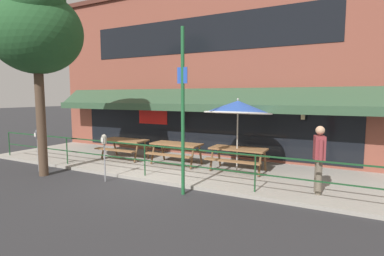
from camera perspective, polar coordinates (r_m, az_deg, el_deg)
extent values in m
plane|color=#2D2D30|center=(9.26, -10.05, -9.91)|extent=(120.00, 120.00, 0.00)
cube|color=#9E998E|center=(10.85, -3.55, -7.18)|extent=(15.00, 4.00, 0.10)
cube|color=brown|center=(12.57, 1.74, 10.32)|extent=(15.00, 0.50, 6.93)
cube|color=black|center=(12.55, 1.22, 17.36)|extent=(10.50, 0.02, 1.40)
cube|color=black|center=(12.36, 1.18, 0.57)|extent=(12.00, 0.02, 2.30)
cube|color=red|center=(13.47, -7.46, 2.26)|extent=(1.50, 0.02, 0.70)
cube|color=#335138|center=(11.82, 0.03, 5.90)|extent=(13.80, 0.92, 0.70)
cube|color=#335138|center=(11.38, -1.16, 3.88)|extent=(13.80, 0.08, 0.28)
cube|color=black|center=(10.99, 20.55, 3.05)|extent=(0.04, 0.28, 0.04)
cube|color=black|center=(10.86, 20.43, 2.07)|extent=(0.18, 0.18, 0.28)
cube|color=beige|center=(10.86, 20.43, 2.07)|extent=(0.13, 0.19, 0.20)
cylinder|color=#194723|center=(14.51, -31.47, -2.59)|extent=(0.04, 0.04, 0.95)
cylinder|color=#194723|center=(11.71, -22.71, -4.04)|extent=(0.04, 0.04, 0.95)
cylinder|color=#194723|center=(9.36, -8.98, -6.10)|extent=(0.04, 0.04, 0.95)
cylinder|color=#194723|center=(7.86, 11.92, -8.53)|extent=(0.04, 0.04, 0.95)
cube|color=#194723|center=(9.27, -9.03, -3.23)|extent=(13.80, 0.04, 0.04)
cube|color=#194723|center=(9.36, -8.98, -6.10)|extent=(13.80, 0.03, 0.03)
cube|color=brown|center=(11.94, -12.71, -2.24)|extent=(1.80, 0.80, 0.05)
cube|color=brown|center=(11.55, -14.53, -4.07)|extent=(1.80, 0.26, 0.04)
cube|color=brown|center=(12.43, -10.94, -3.28)|extent=(1.80, 0.26, 0.04)
cylinder|color=brown|center=(11.25, -10.59, -4.61)|extent=(0.07, 0.30, 0.73)
cylinder|color=brown|center=(11.75, -8.67, -4.12)|extent=(0.07, 0.30, 0.73)
cylinder|color=brown|center=(12.29, -16.48, -3.85)|extent=(0.07, 0.30, 0.73)
cylinder|color=brown|center=(12.75, -14.49, -3.44)|extent=(0.07, 0.30, 0.73)
cube|color=brown|center=(10.71, -2.99, -3.05)|extent=(1.80, 0.80, 0.05)
cube|color=brown|center=(10.27, -4.63, -5.15)|extent=(1.80, 0.26, 0.04)
cube|color=brown|center=(11.26, -1.48, -4.14)|extent=(1.80, 0.26, 0.04)
cylinder|color=brown|center=(10.12, 0.02, -5.71)|extent=(0.07, 0.30, 0.73)
cylinder|color=brown|center=(10.68, 1.61, -5.09)|extent=(0.07, 0.30, 0.73)
cylinder|color=brown|center=(10.94, -7.46, -4.87)|extent=(0.07, 0.30, 0.73)
cylinder|color=brown|center=(11.46, -5.62, -4.34)|extent=(0.07, 0.30, 0.73)
cube|color=brown|center=(9.85, 8.80, -3.91)|extent=(1.80, 0.80, 0.05)
cube|color=brown|center=(9.37, 7.62, -6.28)|extent=(1.80, 0.26, 0.04)
cube|color=brown|center=(10.45, 9.80, -5.03)|extent=(1.80, 0.26, 0.04)
cylinder|color=brown|center=(9.40, 12.78, -6.78)|extent=(0.07, 0.30, 0.73)
cylinder|color=brown|center=(10.00, 13.72, -6.02)|extent=(0.07, 0.30, 0.73)
cylinder|color=brown|center=(9.91, 3.76, -5.97)|extent=(0.07, 0.30, 0.73)
cylinder|color=brown|center=(10.49, 5.18, -5.31)|extent=(0.07, 0.30, 0.73)
cylinder|color=#B7B2A8|center=(9.68, 8.63, -1.63)|extent=(0.04, 0.04, 2.30)
cone|color=#2D56B7|center=(9.60, 8.72, 4.00)|extent=(2.10, 2.12, 0.56)
cylinder|color=white|center=(9.61, 8.70, 2.86)|extent=(2.14, 2.14, 0.20)
sphere|color=#B7B2A8|center=(9.60, 8.74, 5.43)|extent=(0.07, 0.07, 0.07)
cylinder|color=#665B4C|center=(8.13, 22.99, -8.71)|extent=(0.15, 0.15, 0.86)
cylinder|color=#665B4C|center=(8.33, 22.78, -8.36)|extent=(0.15, 0.15, 0.86)
cube|color=maroon|center=(8.08, 23.10, -3.51)|extent=(0.32, 0.44, 0.60)
cylinder|color=maroon|center=(7.83, 23.37, -4.04)|extent=(0.10, 0.10, 0.54)
cylinder|color=maroon|center=(8.34, 22.82, -3.43)|extent=(0.10, 0.10, 0.54)
sphere|color=tan|center=(8.02, 23.23, -0.41)|extent=(0.22, 0.22, 0.22)
cylinder|color=gray|center=(11.39, -27.23, -4.52)|extent=(0.04, 0.04, 1.15)
cylinder|color=#4C4C51|center=(11.29, -27.39, -1.15)|extent=(0.15, 0.15, 0.20)
sphere|color=#4C4C51|center=(11.28, -27.42, -0.65)|extent=(0.14, 0.14, 0.14)
cube|color=silver|center=(11.25, -27.73, -1.14)|extent=(0.08, 0.01, 0.13)
cylinder|color=gray|center=(9.31, -16.28, -6.33)|extent=(0.04, 0.04, 1.15)
cylinder|color=gray|center=(9.20, -16.41, -2.22)|extent=(0.15, 0.15, 0.20)
sphere|color=gray|center=(9.18, -16.43, -1.60)|extent=(0.14, 0.14, 0.14)
cube|color=silver|center=(9.14, -16.76, -2.22)|extent=(0.08, 0.01, 0.13)
cylinder|color=#1E6033|center=(7.56, -1.76, 2.91)|extent=(0.09, 0.09, 4.24)
cube|color=blue|center=(7.55, -1.86, 10.00)|extent=(0.28, 0.02, 0.40)
cylinder|color=brown|center=(10.58, -26.80, 1.20)|extent=(0.28, 0.28, 3.51)
ellipsoid|color=#235128|center=(10.72, -27.52, 15.74)|extent=(2.91, 2.62, 2.47)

